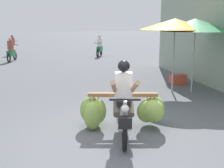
{
  "coord_description": "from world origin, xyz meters",
  "views": [
    {
      "loc": [
        -1.21,
        -5.03,
        2.33
      ],
      "look_at": [
        0.27,
        1.21,
        0.9
      ],
      "focal_mm": 45.55,
      "sensor_mm": 36.0,
      "label": 1
    }
  ],
  "objects_px": {
    "market_umbrella_near_shop": "(195,25)",
    "market_umbrella_further_along": "(175,24)",
    "motorbike_distant_far_ahead": "(13,47)",
    "produce_crate": "(178,79)",
    "motorbike_main_loaded": "(123,109)",
    "motorbike_distant_ahead_left": "(11,52)",
    "motorbike_distant_ahead_right": "(100,48)"
  },
  "relations": [
    {
      "from": "market_umbrella_near_shop",
      "to": "market_umbrella_further_along",
      "type": "xyz_separation_m",
      "value": [
        -0.59,
        0.23,
        0.03
      ]
    },
    {
      "from": "motorbike_distant_far_ahead",
      "to": "market_umbrella_near_shop",
      "type": "height_order",
      "value": "market_umbrella_near_shop"
    },
    {
      "from": "market_umbrella_near_shop",
      "to": "produce_crate",
      "type": "xyz_separation_m",
      "value": [
        0.14,
        1.29,
        -2.02
      ]
    },
    {
      "from": "motorbike_main_loaded",
      "to": "produce_crate",
      "type": "distance_m",
      "value": 5.19
    },
    {
      "from": "motorbike_distant_ahead_left",
      "to": "market_umbrella_further_along",
      "type": "relative_size",
      "value": 0.66
    },
    {
      "from": "motorbike_distant_ahead_right",
      "to": "market_umbrella_near_shop",
      "type": "xyz_separation_m",
      "value": [
        1.12,
        -10.39,
        1.64
      ]
    },
    {
      "from": "motorbike_distant_far_ahead",
      "to": "motorbike_distant_ahead_right",
      "type": "bearing_deg",
      "value": -20.04
    },
    {
      "from": "motorbike_distant_far_ahead",
      "to": "produce_crate",
      "type": "height_order",
      "value": "motorbike_distant_far_ahead"
    },
    {
      "from": "produce_crate",
      "to": "motorbike_distant_ahead_right",
      "type": "bearing_deg",
      "value": 97.91
    },
    {
      "from": "motorbike_distant_ahead_left",
      "to": "produce_crate",
      "type": "bearing_deg",
      "value": -49.05
    },
    {
      "from": "motorbike_distant_far_ahead",
      "to": "produce_crate",
      "type": "relative_size",
      "value": 2.89
    },
    {
      "from": "market_umbrella_near_shop",
      "to": "market_umbrella_further_along",
      "type": "height_order",
      "value": "market_umbrella_further_along"
    },
    {
      "from": "motorbike_distant_ahead_left",
      "to": "market_umbrella_further_along",
      "type": "xyz_separation_m",
      "value": [
        6.03,
        -8.85,
        1.66
      ]
    },
    {
      "from": "motorbike_distant_ahead_right",
      "to": "motorbike_distant_far_ahead",
      "type": "relative_size",
      "value": 0.94
    },
    {
      "from": "motorbike_distant_ahead_right",
      "to": "produce_crate",
      "type": "xyz_separation_m",
      "value": [
        1.26,
        -9.1,
        -0.39
      ]
    },
    {
      "from": "market_umbrella_further_along",
      "to": "produce_crate",
      "type": "distance_m",
      "value": 2.42
    },
    {
      "from": "market_umbrella_near_shop",
      "to": "motorbike_main_loaded",
      "type": "bearing_deg",
      "value": -138.85
    },
    {
      "from": "produce_crate",
      "to": "market_umbrella_further_along",
      "type": "bearing_deg",
      "value": -124.61
    },
    {
      "from": "motorbike_main_loaded",
      "to": "motorbike_distant_far_ahead",
      "type": "height_order",
      "value": "motorbike_main_loaded"
    },
    {
      "from": "market_umbrella_further_along",
      "to": "motorbike_main_loaded",
      "type": "bearing_deg",
      "value": -130.54
    },
    {
      "from": "motorbike_main_loaded",
      "to": "motorbike_distant_far_ahead",
      "type": "xyz_separation_m",
      "value": [
        -3.73,
        15.21,
        0.09
      ]
    },
    {
      "from": "motorbike_distant_far_ahead",
      "to": "market_umbrella_further_along",
      "type": "bearing_deg",
      "value": -62.9
    },
    {
      "from": "motorbike_distant_ahead_left",
      "to": "motorbike_main_loaded",
      "type": "bearing_deg",
      "value": -73.54
    },
    {
      "from": "motorbike_main_loaded",
      "to": "motorbike_distant_ahead_right",
      "type": "bearing_deg",
      "value": 81.32
    },
    {
      "from": "motorbike_distant_far_ahead",
      "to": "market_umbrella_near_shop",
      "type": "bearing_deg",
      "value": -61.2
    },
    {
      "from": "motorbike_distant_ahead_left",
      "to": "market_umbrella_near_shop",
      "type": "distance_m",
      "value": 11.35
    },
    {
      "from": "motorbike_distant_ahead_right",
      "to": "market_umbrella_further_along",
      "type": "height_order",
      "value": "market_umbrella_further_along"
    },
    {
      "from": "motorbike_main_loaded",
      "to": "market_umbrella_near_shop",
      "type": "relative_size",
      "value": 0.8
    },
    {
      "from": "motorbike_main_loaded",
      "to": "market_umbrella_further_along",
      "type": "relative_size",
      "value": 0.8
    },
    {
      "from": "market_umbrella_near_shop",
      "to": "market_umbrella_further_along",
      "type": "distance_m",
      "value": 0.64
    },
    {
      "from": "motorbike_distant_far_ahead",
      "to": "market_umbrella_further_along",
      "type": "height_order",
      "value": "market_umbrella_further_along"
    },
    {
      "from": "motorbike_distant_ahead_right",
      "to": "market_umbrella_further_along",
      "type": "relative_size",
      "value": 0.63
    }
  ]
}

